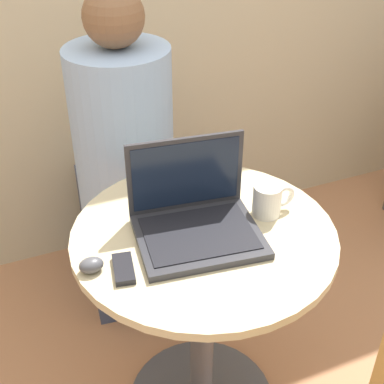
{
  "coord_description": "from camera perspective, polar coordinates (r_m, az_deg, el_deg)",
  "views": [
    {
      "loc": [
        -0.47,
        -1.04,
        1.63
      ],
      "look_at": [
        -0.01,
        0.05,
        0.84
      ],
      "focal_mm": 50.0,
      "sensor_mm": 36.0,
      "label": 1
    }
  ],
  "objects": [
    {
      "name": "computer_mouse",
      "position": [
        1.33,
        -10.7,
        -7.67
      ],
      "size": [
        0.06,
        0.05,
        0.04
      ],
      "color": "#4C4C51",
      "rests_on": "round_table"
    },
    {
      "name": "coffee_cup",
      "position": [
        1.5,
        8.17,
        -0.83
      ],
      "size": [
        0.13,
        0.08,
        0.09
      ],
      "color": "white",
      "rests_on": "round_table"
    },
    {
      "name": "cell_phone",
      "position": [
        1.33,
        -7.31,
        -8.12
      ],
      "size": [
        0.07,
        0.11,
        0.02
      ],
      "color": "black",
      "rests_on": "round_table"
    },
    {
      "name": "person_seated",
      "position": [
        2.04,
        -7.19,
        0.88
      ],
      "size": [
        0.38,
        0.56,
        1.27
      ],
      "color": "#3D4766",
      "rests_on": "ground_plane"
    },
    {
      "name": "round_table",
      "position": [
        1.6,
        1.16,
        -10.95
      ],
      "size": [
        0.72,
        0.72,
        0.74
      ],
      "color": "#4C4C51",
      "rests_on": "ground_plane"
    },
    {
      "name": "laptop",
      "position": [
        1.42,
        0.28,
        -2.64
      ],
      "size": [
        0.35,
        0.3,
        0.24
      ],
      "color": "#2D2D33",
      "rests_on": "round_table"
    }
  ]
}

